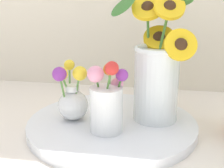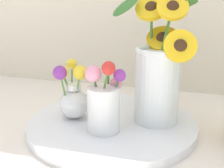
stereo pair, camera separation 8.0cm
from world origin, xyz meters
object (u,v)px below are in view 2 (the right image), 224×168
vase_small_center (104,102)px  mason_jar_sunflowers (158,73)px  vase_bulb_right (73,96)px  serving_tray (112,125)px

vase_small_center → mason_jar_sunflowers: bearing=41.7°
mason_jar_sunflowers → vase_small_center: (-0.11, -0.10, -0.05)m
mason_jar_sunflowers → vase_bulb_right: (-0.22, -0.05, -0.06)m
serving_tray → mason_jar_sunflowers: size_ratio=1.35×
serving_tray → vase_small_center: size_ratio=2.51×
mason_jar_sunflowers → serving_tray: bearing=-159.3°
serving_tray → mason_jar_sunflowers: bearing=20.7°
mason_jar_sunflowers → vase_small_center: bearing=-138.3°
mason_jar_sunflowers → vase_bulb_right: 0.23m
serving_tray → vase_small_center: vase_small_center is taller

